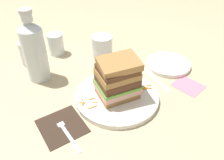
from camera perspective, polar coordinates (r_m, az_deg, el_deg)
ground_plane at (r=0.77m, az=-0.04°, el=-4.18°), size 3.00×3.00×0.00m
main_plate at (r=0.76m, az=1.27°, el=-4.07°), size 0.27×0.27×0.02m
sandwich at (r=0.71m, az=1.40°, el=0.30°), size 0.14×0.12×0.13m
carrot_shred_0 at (r=0.72m, az=-7.45°, el=-5.63°), size 0.02×0.02×0.00m
carrot_shred_1 at (r=0.72m, az=-4.29°, el=-5.53°), size 0.02×0.02×0.00m
carrot_shred_2 at (r=0.72m, az=-7.18°, el=-5.84°), size 0.02×0.02×0.00m
carrot_shred_3 at (r=0.71m, az=-4.80°, el=-6.71°), size 0.03×0.01×0.00m
carrot_shred_4 at (r=0.73m, az=-7.19°, el=-5.16°), size 0.01×0.02×0.00m
carrot_shred_5 at (r=0.73m, az=-4.99°, el=-4.64°), size 0.02×0.01×0.00m
carrot_shred_6 at (r=0.78m, az=8.16°, el=-1.86°), size 0.01×0.02×0.00m
carrot_shred_7 at (r=0.78m, az=6.74°, el=-1.57°), size 0.01×0.03×0.00m
carrot_shred_8 at (r=0.79m, az=9.15°, el=-1.31°), size 0.01×0.02×0.00m
carrot_shred_9 at (r=0.79m, az=6.17°, el=-0.94°), size 0.02×0.02×0.00m
carrot_shred_10 at (r=0.78m, az=8.05°, el=-2.08°), size 0.02×0.01×0.00m
carrot_shred_11 at (r=0.78m, az=8.83°, el=-1.96°), size 0.02×0.02×0.00m
carrot_shred_12 at (r=0.78m, az=6.04°, el=-1.55°), size 0.01×0.02×0.00m
carrot_shred_13 at (r=0.78m, az=7.57°, el=-2.06°), size 0.02×0.03×0.00m
napkin_dark at (r=0.69m, az=-12.28°, el=-11.04°), size 0.12×0.13×0.00m
fork at (r=0.67m, az=-11.50°, el=-12.07°), size 0.02×0.17×0.00m
knife at (r=0.86m, az=10.41°, el=0.65°), size 0.04×0.20×0.00m
juice_glass at (r=0.94m, az=-2.45°, el=7.84°), size 0.08×0.08×0.10m
water_bottle at (r=0.83m, az=-18.68°, el=7.00°), size 0.08×0.08×0.26m
empty_tumbler_0 at (r=1.00m, az=-13.72°, el=8.63°), size 0.06×0.06×0.09m
empty_tumbler_1 at (r=0.96m, az=-19.97°, el=6.32°), size 0.07×0.07×0.10m
side_plate at (r=0.93m, az=13.72°, el=3.82°), size 0.17×0.17×0.02m
napkin_pink at (r=0.85m, az=18.33°, el=-1.36°), size 0.10×0.11×0.00m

